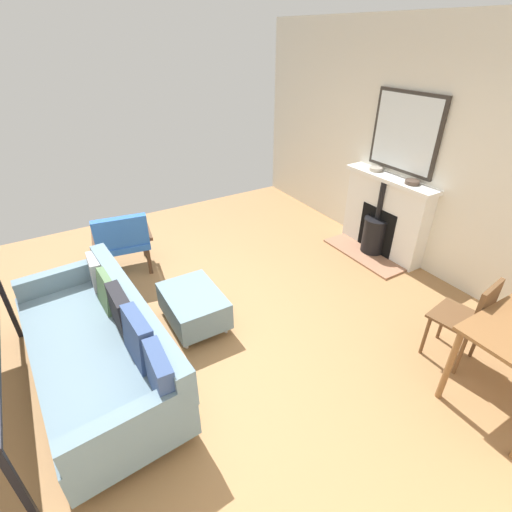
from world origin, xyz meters
The scene contains 10 objects.
ground_plane centered at (0.00, 0.00, 0.00)m, with size 6.00×6.10×0.01m, color olive.
wall_left centered at (-3.00, 0.00, 1.41)m, with size 0.12×6.10×2.82m, color beige.
fireplace centered at (-2.80, -0.20, 0.47)m, with size 0.60×1.31×1.06m.
mirror_over_mantel centered at (-2.91, -0.20, 1.58)m, with size 0.04×0.95×0.93m.
mantel_bowl_near centered at (-2.82, -0.47, 1.09)m, with size 0.17×0.17×0.05m.
mantel_bowl_far centered at (-2.82, 0.11, 1.09)m, with size 0.17×0.17×0.05m.
sofa centered at (0.88, 0.15, 0.34)m, with size 1.04×2.14×0.81m.
ottoman centered at (-0.04, -0.10, 0.23)m, with size 0.53×0.74×0.38m.
armchair_accent centered at (0.30, -1.43, 0.47)m, with size 0.75×0.68×0.83m.
dining_chair_near_fireplace centered at (-1.89, 1.62, 0.52)m, with size 0.46×0.46×0.88m.
Camera 1 is at (0.97, 2.80, 2.62)m, focal length 26.31 mm.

